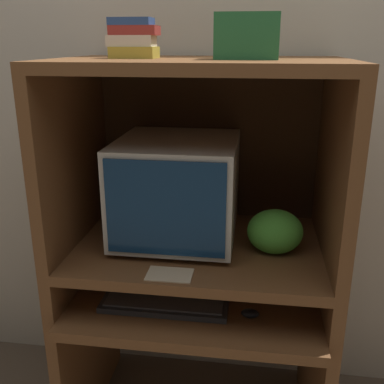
# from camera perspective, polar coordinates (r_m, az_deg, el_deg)

# --- Properties ---
(wall_back) EXTENTS (6.00, 0.06, 2.60)m
(wall_back) POSITION_cam_1_polar(r_m,az_deg,el_deg) (1.87, 2.45, 12.65)
(wall_back) COLOR beige
(wall_back) RESTS_ON ground_plane
(desk_base) EXTENTS (0.94, 0.67, 0.63)m
(desk_base) POSITION_cam_1_polar(r_m,az_deg,el_deg) (1.81, 0.62, -18.80)
(desk_base) COLOR brown
(desk_base) RESTS_ON ground_plane
(desk_monitor_shelf) EXTENTS (0.94, 0.63, 0.17)m
(desk_monitor_shelf) POSITION_cam_1_polar(r_m,az_deg,el_deg) (1.65, 0.87, -7.66)
(desk_monitor_shelf) COLOR brown
(desk_monitor_shelf) RESTS_ON desk_base
(hutch_upper) EXTENTS (0.94, 0.63, 0.64)m
(hutch_upper) POSITION_cam_1_polar(r_m,az_deg,el_deg) (1.54, 1.12, 8.46)
(hutch_upper) COLOR brown
(hutch_upper) RESTS_ON desk_monitor_shelf
(crt_monitor) EXTENTS (0.42, 0.46, 0.37)m
(crt_monitor) POSITION_cam_1_polar(r_m,az_deg,el_deg) (1.61, -1.88, 0.49)
(crt_monitor) COLOR beige
(crt_monitor) RESTS_ON desk_monitor_shelf
(keyboard) EXTENTS (0.44, 0.14, 0.03)m
(keyboard) POSITION_cam_1_polar(r_m,az_deg,el_deg) (1.59, -3.51, -13.97)
(keyboard) COLOR #2D2D30
(keyboard) RESTS_ON desk_base
(mouse) EXTENTS (0.06, 0.04, 0.03)m
(mouse) POSITION_cam_1_polar(r_m,az_deg,el_deg) (1.55, 7.40, -15.03)
(mouse) COLOR black
(mouse) RESTS_ON desk_base
(snack_bag) EXTENTS (0.19, 0.14, 0.16)m
(snack_bag) POSITION_cam_1_polar(r_m,az_deg,el_deg) (1.56, 10.49, -4.97)
(snack_bag) COLOR green
(snack_bag) RESTS_ON desk_monitor_shelf
(book_stack) EXTENTS (0.16, 0.11, 0.12)m
(book_stack) POSITION_cam_1_polar(r_m,az_deg,el_deg) (1.52, -7.47, 18.70)
(book_stack) COLOR gold
(book_stack) RESTS_ON hutch_upper
(paper_card) EXTENTS (0.14, 0.09, 0.00)m
(paper_card) POSITION_cam_1_polar(r_m,az_deg,el_deg) (1.42, -2.86, -10.43)
(paper_card) COLOR #CCB28C
(paper_card) RESTS_ON desk_monitor_shelf
(storage_box) EXTENTS (0.19, 0.16, 0.13)m
(storage_box) POSITION_cam_1_polar(r_m,az_deg,el_deg) (1.44, 7.00, 19.02)
(storage_box) COLOR #236638
(storage_box) RESTS_ON hutch_upper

